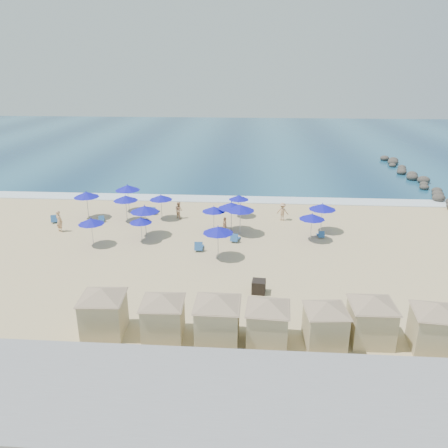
% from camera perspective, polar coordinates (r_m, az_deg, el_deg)
% --- Properties ---
extents(ground, '(160.00, 160.00, 0.00)m').
position_cam_1_polar(ground, '(31.81, -4.09, -4.70)').
color(ground, tan).
rests_on(ground, ground).
extents(ocean, '(160.00, 80.00, 0.06)m').
position_cam_1_polar(ocean, '(84.78, 1.16, 10.86)').
color(ocean, navy).
rests_on(ocean, ground).
extents(surf_line, '(160.00, 2.50, 0.08)m').
position_cam_1_polar(surf_line, '(46.25, -1.43, 3.29)').
color(surf_line, white).
rests_on(surf_line, ground).
extents(seawall, '(160.00, 6.10, 1.22)m').
position_cam_1_polar(seawall, '(20.11, -9.78, -19.00)').
color(seawall, gray).
rests_on(seawall, ground).
extents(rock_jetty, '(2.56, 26.66, 0.96)m').
position_cam_1_polar(rock_jetty, '(58.47, 23.78, 5.45)').
color(rock_jetty, '#2E2A27').
rests_on(rock_jetty, ground).
extents(trash_bin, '(0.90, 0.90, 0.82)m').
position_cam_1_polar(trash_bin, '(27.28, 4.55, -8.15)').
color(trash_bin, black).
rests_on(trash_bin, ground).
extents(cabana_0, '(4.53, 4.53, 2.85)m').
position_cam_1_polar(cabana_0, '(23.66, -15.54, -10.17)').
color(cabana_0, tan).
rests_on(cabana_0, ground).
extents(cabana_1, '(4.36, 4.36, 2.74)m').
position_cam_1_polar(cabana_1, '(22.74, -8.00, -11.07)').
color(cabana_1, tan).
rests_on(cabana_1, ground).
extents(cabana_2, '(4.63, 4.63, 2.91)m').
position_cam_1_polar(cabana_2, '(22.17, -0.87, -11.43)').
color(cabana_2, tan).
rests_on(cabana_2, ground).
extents(cabana_3, '(4.34, 4.34, 2.73)m').
position_cam_1_polar(cabana_3, '(22.20, 5.74, -11.82)').
color(cabana_3, tan).
rests_on(cabana_3, ground).
extents(cabana_4, '(4.17, 4.17, 2.63)m').
position_cam_1_polar(cabana_4, '(22.60, 13.14, -11.83)').
color(cabana_4, tan).
rests_on(cabana_4, ground).
extents(cabana_5, '(4.50, 4.50, 2.82)m').
position_cam_1_polar(cabana_5, '(23.42, 18.76, -10.91)').
color(cabana_5, tan).
rests_on(cabana_5, ground).
extents(cabana_6, '(4.39, 4.39, 2.77)m').
position_cam_1_polar(cabana_6, '(23.99, 25.88, -11.25)').
color(cabana_6, tan).
rests_on(cabana_6, ground).
extents(umbrella_0, '(2.31, 2.31, 2.63)m').
position_cam_1_polar(umbrella_0, '(41.65, -17.54, 3.70)').
color(umbrella_0, '#A5A8AD').
rests_on(umbrella_0, ground).
extents(umbrella_1, '(2.02, 2.02, 2.29)m').
position_cam_1_polar(umbrella_1, '(35.12, -16.98, 0.34)').
color(umbrella_1, '#A5A8AD').
rests_on(umbrella_1, ground).
extents(umbrella_2, '(2.37, 2.37, 2.70)m').
position_cam_1_polar(umbrella_2, '(42.80, -12.49, 4.66)').
color(umbrella_2, '#A5A8AD').
rests_on(umbrella_2, ground).
extents(umbrella_3, '(1.80, 1.80, 2.05)m').
position_cam_1_polar(umbrella_3, '(35.05, -10.83, 0.47)').
color(umbrella_3, '#A5A8AD').
rests_on(umbrella_3, ground).
extents(umbrella_4, '(2.19, 2.19, 2.49)m').
position_cam_1_polar(umbrella_4, '(39.98, -12.74, 3.32)').
color(umbrella_4, '#A5A8AD').
rests_on(umbrella_4, ground).
extents(umbrella_5, '(2.38, 2.38, 2.70)m').
position_cam_1_polar(umbrella_5, '(35.98, -10.33, 1.96)').
color(umbrella_5, '#A5A8AD').
rests_on(umbrella_5, ground).
extents(umbrella_6, '(2.22, 2.22, 2.53)m').
position_cam_1_polar(umbrella_6, '(31.24, -0.79, -0.77)').
color(umbrella_6, '#A5A8AD').
rests_on(umbrella_6, ground).
extents(umbrella_7, '(2.29, 2.29, 2.61)m').
position_cam_1_polar(umbrella_7, '(36.58, 0.97, 2.45)').
color(umbrella_7, '#A5A8AD').
rests_on(umbrella_7, ground).
extents(umbrella_8, '(1.99, 1.99, 2.27)m').
position_cam_1_polar(umbrella_8, '(36.62, -1.35, 1.97)').
color(umbrella_8, '#A5A8AD').
rests_on(umbrella_8, ground).
extents(umbrella_9, '(1.87, 1.87, 2.13)m').
position_cam_1_polar(umbrella_9, '(40.34, 1.94, 3.49)').
color(umbrella_9, '#A5A8AD').
rests_on(umbrella_9, ground).
extents(umbrella_10, '(2.26, 2.26, 2.57)m').
position_cam_1_polar(umbrella_10, '(37.29, 12.74, 2.23)').
color(umbrella_10, '#A5A8AD').
rests_on(umbrella_10, ground).
extents(umbrella_11, '(2.06, 2.06, 2.34)m').
position_cam_1_polar(umbrella_11, '(35.24, 11.43, 0.97)').
color(umbrella_11, '#A5A8AD').
rests_on(umbrella_11, ground).
extents(umbrella_12, '(2.09, 2.09, 2.38)m').
position_cam_1_polar(umbrella_12, '(40.02, -8.24, 3.47)').
color(umbrella_12, '#A5A8AD').
rests_on(umbrella_12, ground).
extents(umbrella_13, '(2.36, 2.36, 2.69)m').
position_cam_1_polar(umbrella_13, '(35.80, 2.15, 2.16)').
color(umbrella_13, '#A5A8AD').
rests_on(umbrella_13, ground).
extents(beach_chair_0, '(1.11, 1.51, 0.76)m').
position_cam_1_polar(beach_chair_0, '(42.21, -21.25, 0.60)').
color(beach_chair_0, '#295A97').
rests_on(beach_chair_0, ground).
extents(beach_chair_1, '(0.81, 1.22, 0.62)m').
position_cam_1_polar(beach_chair_1, '(41.06, -15.70, 0.64)').
color(beach_chair_1, '#295A97').
rests_on(beach_chair_1, ground).
extents(beach_chair_2, '(0.86, 1.43, 0.73)m').
position_cam_1_polar(beach_chair_2, '(42.17, -9.16, 1.70)').
color(beach_chair_2, '#295A97').
rests_on(beach_chair_2, ground).
extents(beach_chair_3, '(0.66, 1.41, 0.76)m').
position_cam_1_polar(beach_chair_3, '(33.42, -3.30, -2.95)').
color(beach_chair_3, '#295A97').
rests_on(beach_chair_3, ground).
extents(beach_chair_4, '(0.83, 1.42, 0.74)m').
position_cam_1_polar(beach_chair_4, '(35.02, 1.45, -1.85)').
color(beach_chair_4, '#295A97').
rests_on(beach_chair_4, ground).
extents(beach_chair_5, '(0.56, 1.15, 0.62)m').
position_cam_1_polar(beach_chair_5, '(36.70, 12.52, -1.37)').
color(beach_chair_5, '#295A97').
rests_on(beach_chair_5, ground).
extents(beachgoer_0, '(0.80, 0.71, 1.85)m').
position_cam_1_polar(beachgoer_0, '(39.37, -20.71, 0.35)').
color(beachgoer_0, tan).
rests_on(beachgoer_0, ground).
extents(beachgoer_1, '(0.96, 0.94, 1.56)m').
position_cam_1_polar(beachgoer_1, '(40.41, -5.93, 1.83)').
color(beachgoer_1, tan).
rests_on(beachgoer_1, ground).
extents(beachgoer_2, '(0.59, 0.98, 1.57)m').
position_cam_1_polar(beachgoer_2, '(36.05, 0.10, -0.29)').
color(beachgoer_2, tan).
rests_on(beachgoer_2, ground).
extents(beachgoer_3, '(1.19, 0.88, 1.65)m').
position_cam_1_polar(beachgoer_3, '(40.00, 7.66, 1.63)').
color(beachgoer_3, tan).
rests_on(beachgoer_3, ground).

